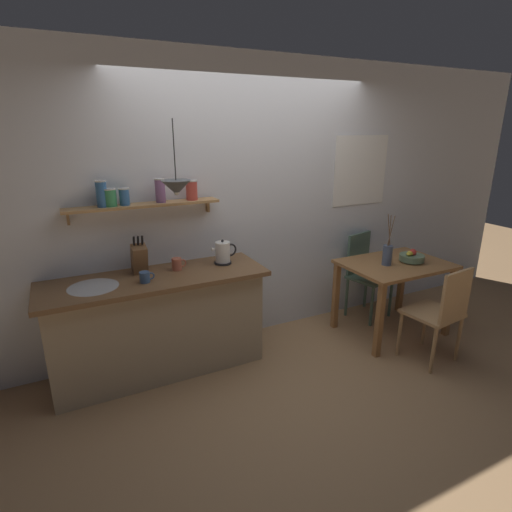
# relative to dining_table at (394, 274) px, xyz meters

# --- Properties ---
(ground_plane) EXTENTS (14.00, 14.00, 0.00)m
(ground_plane) POSITION_rel_dining_table_xyz_m (-1.33, 0.04, -0.64)
(ground_plane) COLOR #A87F56
(back_wall) EXTENTS (6.80, 0.11, 2.70)m
(back_wall) POSITION_rel_dining_table_xyz_m (-1.12, 0.69, 0.71)
(back_wall) COLOR silver
(back_wall) RESTS_ON ground_plane
(kitchen_counter) EXTENTS (1.83, 0.63, 0.89)m
(kitchen_counter) POSITION_rel_dining_table_xyz_m (-2.33, 0.36, -0.19)
(kitchen_counter) COLOR tan
(kitchen_counter) RESTS_ON ground_plane
(wall_shelf) EXTENTS (1.26, 0.20, 0.34)m
(wall_shelf) POSITION_rel_dining_table_xyz_m (-2.35, 0.53, 0.86)
(wall_shelf) COLOR tan
(dining_table) EXTENTS (1.04, 0.75, 0.76)m
(dining_table) POSITION_rel_dining_table_xyz_m (0.00, 0.00, 0.00)
(dining_table) COLOR #9E6B3D
(dining_table) RESTS_ON ground_plane
(dining_chair_near) EXTENTS (0.48, 0.46, 0.92)m
(dining_chair_near) POSITION_rel_dining_table_xyz_m (-0.06, -0.64, -0.12)
(dining_chair_near) COLOR tan
(dining_chair_near) RESTS_ON ground_plane
(dining_chair_far) EXTENTS (0.50, 0.48, 0.94)m
(dining_chair_far) POSITION_rel_dining_table_xyz_m (0.02, 0.45, -0.11)
(dining_chair_far) COLOR #4C6B5B
(dining_chair_far) RESTS_ON ground_plane
(fruit_bowl) EXTENTS (0.24, 0.24, 0.14)m
(fruit_bowl) POSITION_rel_dining_table_xyz_m (0.16, -0.05, 0.17)
(fruit_bowl) COLOR slate
(fruit_bowl) RESTS_ON dining_table
(twig_vase) EXTENTS (0.09, 0.09, 0.52)m
(twig_vase) POSITION_rel_dining_table_xyz_m (-0.13, -0.01, 0.23)
(twig_vase) COLOR #475675
(twig_vase) RESTS_ON dining_table
(electric_kettle) EXTENTS (0.24, 0.15, 0.22)m
(electric_kettle) POSITION_rel_dining_table_xyz_m (-1.70, 0.40, 0.34)
(electric_kettle) COLOR black
(electric_kettle) RESTS_ON kitchen_counter
(knife_block) EXTENTS (0.12, 0.18, 0.33)m
(knife_block) POSITION_rel_dining_table_xyz_m (-2.42, 0.46, 0.38)
(knife_block) COLOR brown
(knife_block) RESTS_ON kitchen_counter
(coffee_mug_by_sink) EXTENTS (0.12, 0.08, 0.09)m
(coffee_mug_by_sink) POSITION_rel_dining_table_xyz_m (-2.43, 0.24, 0.29)
(coffee_mug_by_sink) COLOR #3D5B89
(coffee_mug_by_sink) RESTS_ON kitchen_counter
(coffee_mug_spare) EXTENTS (0.13, 0.08, 0.10)m
(coffee_mug_spare) POSITION_rel_dining_table_xyz_m (-2.12, 0.42, 0.30)
(coffee_mug_spare) COLOR #C6664C
(coffee_mug_spare) RESTS_ON kitchen_counter
(pendant_lamp) EXTENTS (0.23, 0.23, 0.56)m
(pendant_lamp) POSITION_rel_dining_table_xyz_m (-2.14, 0.22, 0.98)
(pendant_lamp) COLOR black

